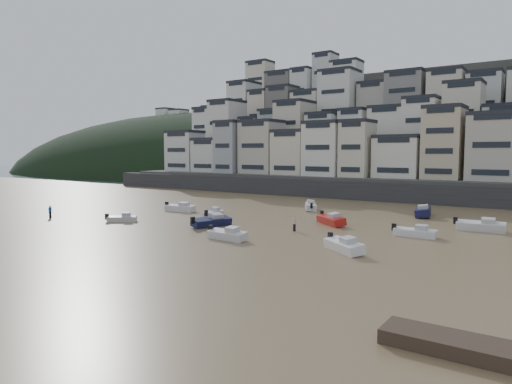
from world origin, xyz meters
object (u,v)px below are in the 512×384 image
Objects in this scene: boat_g at (481,224)px; boat_i at (423,210)px; boat_h at (311,205)px; boat_j at (122,217)px; boat_f at (214,213)px; boat_k at (180,207)px; person_pink at (294,224)px; boat_a at (227,233)px; person_blue at (50,212)px; boat_e at (331,219)px; boat_d at (415,231)px; boat_c at (211,220)px; boat_b at (344,244)px.

boat_i is at bearing 129.46° from boat_g.
boat_h reaches higher than boat_j.
boat_h reaches higher than boat_f.
boat_j is (-39.79, -18.59, -0.22)m from boat_g.
person_pink reaches higher than boat_k.
boat_i is at bearing 71.05° from boat_a.
person_pink is (7.42, -18.26, 0.11)m from boat_h.
boat_k is at bearing -175.38° from boat_g.
person_blue reaches higher than boat_f.
person_pink reaches higher than boat_a.
boat_e is at bearing -3.17° from boat_k.
boat_f is 29.66m from boat_i.
boat_a reaches higher than boat_d.
boat_c is at bearing -38.53° from boat_k.
boat_i reaches higher than boat_f.
boat_b is 30.21m from boat_h.
boat_c reaches higher than boat_d.
boat_e reaches higher than boat_c.
boat_d is at bearing -22.99° from boat_j.
boat_i reaches higher than boat_e.
person_blue is (-34.49, -16.57, 0.11)m from boat_e.
boat_g is 25.86m from boat_h.
boat_e is 1.22× the size of boat_f.
boat_i is (23.93, 17.52, 0.26)m from boat_f.
boat_b is 15.71m from boat_e.
boat_a is 12.38m from boat_b.
boat_h reaches higher than boat_c.
boat_i is 1.20× the size of boat_k.
person_blue is at bearing 125.30° from boat_c.
boat_j is at bearing -144.88° from boat_b.
boat_j is (-7.19, -9.98, -0.08)m from boat_f.
boat_b is 20.91m from boat_g.
boat_a is at bearing -110.41° from person_pink.
boat_c is 15.52m from boat_k.
person_blue is at bearing -65.41° from boat_i.
boat_d is at bearing 17.20° from person_blue.
boat_d is at bearing 42.58° from boat_a.
boat_g is at bearing 56.43° from boat_e.
boat_b is at bearing -83.48° from boat_c.
boat_b is 34.48m from boat_k.
boat_g is 55.27m from person_blue.
boat_g is 0.87× the size of boat_i.
boat_b is 31.24m from boat_j.
boat_f is at bearing -167.51° from boat_b.
boat_c is 0.99× the size of boat_h.
boat_d is 0.74× the size of boat_i.
boat_c is 0.84× the size of boat_i.
boat_j is at bearing -162.62° from boat_d.
person_blue reaches higher than boat_g.
boat_g reaches higher than boat_d.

